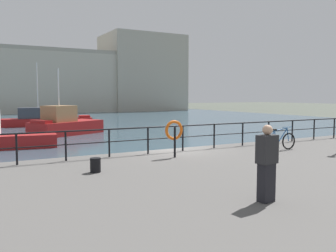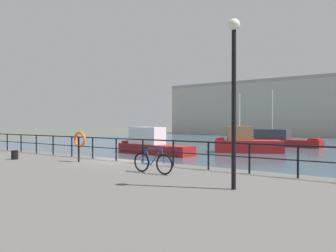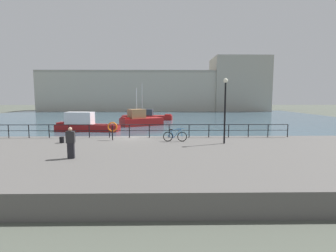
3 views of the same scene
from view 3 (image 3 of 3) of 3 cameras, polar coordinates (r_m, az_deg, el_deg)
ground_plane at (r=22.17m, az=-8.43°, el=-4.85°), size 240.00×240.00×0.00m
water_basin at (r=52.01m, az=-4.12°, el=1.66°), size 80.00×60.00×0.01m
quay_promenade at (r=15.79m, az=-11.54°, el=-7.61°), size 56.00×13.00×1.02m
harbor_building at (r=82.20m, az=2.11°, el=7.87°), size 69.43×12.78×16.43m
moored_green_narrowboat at (r=49.10m, az=-4.88°, el=2.28°), size 9.54×3.10×6.83m
moored_harbor_tender at (r=39.20m, az=-6.14°, el=1.38°), size 6.71×5.27×5.58m
moored_white_yacht at (r=34.43m, az=-17.99°, el=0.46°), size 8.18×2.77×2.41m
quay_railing at (r=21.05m, az=-6.34°, el=-0.56°), size 24.31×0.07×1.08m
parked_bicycle at (r=19.16m, az=1.55°, el=-2.26°), size 1.77×0.13×0.98m
mooring_bollard at (r=20.06m, az=-22.35°, el=-2.85°), size 0.32×0.32×0.44m
life_ring_stand at (r=20.11m, az=-12.14°, el=-0.31°), size 0.75×0.16×1.40m
quay_lamp_post at (r=18.53m, az=12.47°, el=5.17°), size 0.32×0.32×4.57m
standing_person at (r=14.76m, az=-20.65°, el=-3.43°), size 0.47×0.33×1.69m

